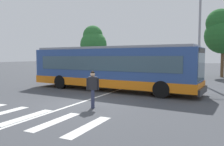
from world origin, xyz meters
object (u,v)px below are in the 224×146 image
at_px(parked_car_charcoal, 110,70).
at_px(parked_car_teal, 133,71).
at_px(parked_car_white, 155,71).
at_px(parked_car_red, 181,72).
at_px(background_tree_left, 93,42).
at_px(background_tree_right, 222,32).
at_px(pedestrian_crossing_street, 93,87).
at_px(city_transit_bus, 111,68).
at_px(twin_arm_street_lamp, 200,24).

bearing_deg(parked_car_charcoal, parked_car_teal, 4.48).
relative_size(parked_car_white, parked_car_red, 1.02).
relative_size(parked_car_charcoal, parked_car_white, 1.00).
bearing_deg(background_tree_left, background_tree_right, 1.83).
height_order(parked_car_teal, parked_car_white, same).
height_order(parked_car_charcoal, parked_car_white, same).
height_order(parked_car_white, background_tree_left, background_tree_left).
bearing_deg(pedestrian_crossing_street, background_tree_right, 74.89).
xyz_separation_m(city_transit_bus, parked_car_teal, (-2.06, 10.36, -0.82)).
bearing_deg(parked_car_charcoal, parked_car_white, 1.49).
height_order(parked_car_red, twin_arm_street_lamp, twin_arm_street_lamp).
bearing_deg(pedestrian_crossing_street, twin_arm_street_lamp, 73.98).
distance_m(parked_car_teal, parked_car_red, 5.33).
xyz_separation_m(parked_car_teal, parked_car_white, (2.53, -0.09, 0.00)).
height_order(parked_car_red, background_tree_left, background_tree_left).
height_order(background_tree_left, background_tree_right, background_tree_right).
distance_m(parked_car_charcoal, parked_car_white, 5.42).
height_order(city_transit_bus, background_tree_left, background_tree_left).
relative_size(pedestrian_crossing_street, background_tree_left, 0.25).
distance_m(twin_arm_street_lamp, background_tree_right, 7.83).
distance_m(parked_car_charcoal, background_tree_right, 13.62).
bearing_deg(pedestrian_crossing_street, parked_car_red, 84.18).
distance_m(city_transit_bus, parked_car_white, 10.32).
bearing_deg(parked_car_red, twin_arm_street_lamp, -58.44).
relative_size(background_tree_left, background_tree_right, 0.88).
bearing_deg(background_tree_left, parked_car_red, -16.70).
relative_size(parked_car_teal, background_tree_right, 0.58).
bearing_deg(parked_car_teal, background_tree_left, 153.02).
bearing_deg(city_transit_bus, pedestrian_crossing_street, -72.77).
xyz_separation_m(background_tree_left, background_tree_right, (16.66, 0.53, 0.74)).
bearing_deg(parked_car_white, parked_car_red, 1.09).
height_order(parked_car_white, twin_arm_street_lamp, twin_arm_street_lamp).
height_order(parked_car_teal, twin_arm_street_lamp, twin_arm_street_lamp).
relative_size(parked_car_charcoal, parked_car_red, 1.02).
distance_m(pedestrian_crossing_street, background_tree_right, 21.24).
distance_m(background_tree_left, background_tree_right, 16.68).
xyz_separation_m(parked_car_white, parked_car_red, (2.80, 0.05, 0.00)).
bearing_deg(city_transit_bus, parked_car_red, 72.42).
relative_size(pedestrian_crossing_street, parked_car_white, 0.37).
relative_size(parked_car_red, background_tree_left, 0.66).
xyz_separation_m(pedestrian_crossing_street, parked_car_charcoal, (-6.62, 15.51, -0.20)).
xyz_separation_m(city_transit_bus, parked_car_charcoal, (-4.95, 10.13, -0.82)).
height_order(city_transit_bus, parked_car_red, city_transit_bus).
distance_m(parked_car_charcoal, parked_car_red, 8.22).
height_order(city_transit_bus, twin_arm_street_lamp, twin_arm_street_lamp).
bearing_deg(twin_arm_street_lamp, parked_car_red, 121.56).
bearing_deg(parked_car_charcoal, background_tree_left, 138.78).
height_order(parked_car_white, background_tree_right, background_tree_right).
xyz_separation_m(parked_car_teal, twin_arm_street_lamp, (7.31, -3.26, 4.48)).
bearing_deg(parked_car_charcoal, city_transit_bus, -63.98).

